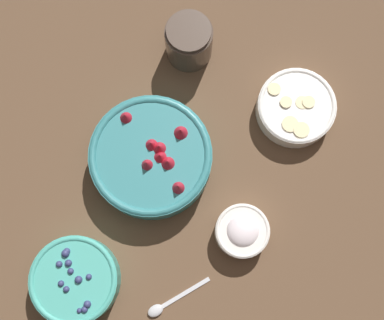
{
  "coord_description": "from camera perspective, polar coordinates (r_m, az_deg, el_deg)",
  "views": [
    {
      "loc": [
        0.14,
        0.14,
        1.08
      ],
      "look_at": [
        -0.05,
        0.04,
        0.05
      ],
      "focal_mm": 50.0,
      "sensor_mm": 36.0,
      "label": 1
    }
  ],
  "objects": [
    {
      "name": "bowl_strawberries",
      "position": [
        1.07,
        -4.35,
        0.31
      ],
      "size": [
        0.24,
        0.24,
        0.09
      ],
      "color": "teal",
      "rests_on": "ground_plane"
    },
    {
      "name": "jar_chocolate",
      "position": [
        1.13,
        -0.34,
        12.48
      ],
      "size": [
        0.1,
        0.1,
        0.1
      ],
      "color": "#4C3D33",
      "rests_on": "ground_plane"
    },
    {
      "name": "ground_plane",
      "position": [
        1.1,
        -3.08,
        -1.49
      ],
      "size": [
        4.0,
        4.0,
        0.0
      ],
      "primitive_type": "plane",
      "color": "brown"
    },
    {
      "name": "spoon",
      "position": [
        1.08,
        -2.69,
        -15.08
      ],
      "size": [
        0.12,
        0.09,
        0.01
      ],
      "color": "silver",
      "rests_on": "ground_plane"
    },
    {
      "name": "bowl_cream",
      "position": [
        1.06,
        5.36,
        -7.58
      ],
      "size": [
        0.11,
        0.11,
        0.06
      ],
      "color": "white",
      "rests_on": "ground_plane"
    },
    {
      "name": "bowl_bananas",
      "position": [
        1.13,
        11.01,
        5.51
      ],
      "size": [
        0.16,
        0.16,
        0.05
      ],
      "color": "white",
      "rests_on": "ground_plane"
    },
    {
      "name": "bowl_blueberries",
      "position": [
        1.07,
        -12.37,
        -12.39
      ],
      "size": [
        0.17,
        0.17,
        0.07
      ],
      "color": "#47AD9E",
      "rests_on": "ground_plane"
    }
  ]
}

